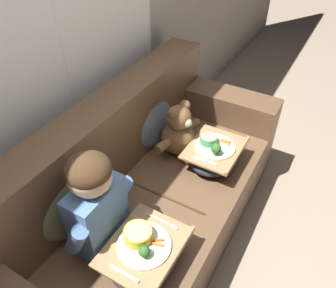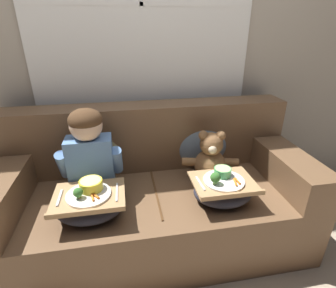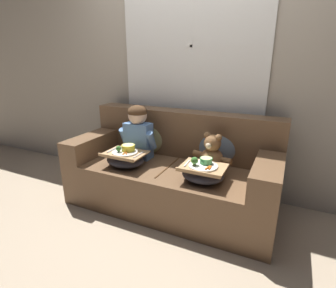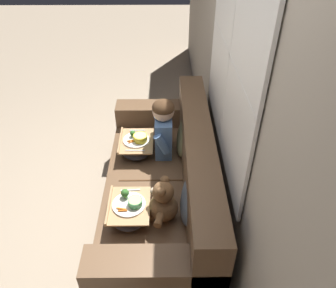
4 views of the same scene
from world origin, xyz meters
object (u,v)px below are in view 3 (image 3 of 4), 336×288
(throw_pillow_behind_child, at_px, (148,135))
(teddy_bear, at_px, (212,155))
(throw_pillow_behind_teddy, at_px, (218,144))
(child_figure, at_px, (138,129))
(lap_tray_child, at_px, (125,158))
(couch, at_px, (173,172))
(lap_tray_teddy, at_px, (203,173))

(throw_pillow_behind_child, distance_m, teddy_bear, 0.79)
(throw_pillow_behind_child, xyz_separation_m, throw_pillow_behind_teddy, (0.76, -0.00, 0.00))
(child_figure, relative_size, lap_tray_child, 1.41)
(couch, distance_m, child_figure, 0.55)
(throw_pillow_behind_teddy, bearing_deg, throw_pillow_behind_child, 180.00)
(couch, bearing_deg, lap_tray_child, -145.92)
(child_figure, xyz_separation_m, teddy_bear, (0.76, -0.00, -0.15))
(throw_pillow_behind_teddy, bearing_deg, teddy_bear, -90.31)
(throw_pillow_behind_child, height_order, lap_tray_child, throw_pillow_behind_child)
(couch, relative_size, lap_tray_child, 5.15)
(teddy_bear, xyz_separation_m, lap_tray_child, (-0.76, -0.24, -0.07))
(child_figure, height_order, lap_tray_teddy, child_figure)
(lap_tray_child, xyz_separation_m, lap_tray_teddy, (0.76, -0.00, -0.00))
(throw_pillow_behind_teddy, distance_m, lap_tray_teddy, 0.45)
(throw_pillow_behind_child, relative_size, lap_tray_child, 1.11)
(lap_tray_child, relative_size, lap_tray_teddy, 1.05)
(throw_pillow_behind_teddy, height_order, lap_tray_teddy, throw_pillow_behind_teddy)
(lap_tray_child, bearing_deg, child_figure, 90.11)
(throw_pillow_behind_child, relative_size, teddy_bear, 1.12)
(throw_pillow_behind_teddy, xyz_separation_m, child_figure, (-0.76, -0.19, 0.10))
(throw_pillow_behind_child, distance_m, throw_pillow_behind_teddy, 0.76)
(child_figure, xyz_separation_m, lap_tray_teddy, (0.76, -0.24, -0.22))
(throw_pillow_behind_teddy, distance_m, teddy_bear, 0.20)
(throw_pillow_behind_child, height_order, child_figure, child_figure)
(child_figure, distance_m, lap_tray_child, 0.33)
(child_figure, bearing_deg, throw_pillow_behind_child, 90.00)
(lap_tray_teddy, bearing_deg, couch, 145.83)
(lap_tray_child, bearing_deg, lap_tray_teddy, -0.06)
(couch, height_order, throw_pillow_behind_teddy, couch)
(couch, xyz_separation_m, throw_pillow_behind_teddy, (0.38, 0.17, 0.29))
(throw_pillow_behind_child, relative_size, lap_tray_teddy, 1.16)
(throw_pillow_behind_child, relative_size, throw_pillow_behind_teddy, 1.06)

